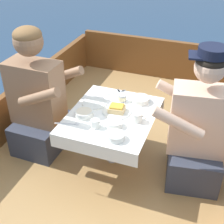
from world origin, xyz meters
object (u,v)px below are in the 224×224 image
(sandwich, at_px, (117,108))
(tin_can, at_px, (122,98))
(coffee_cup_port, at_px, (95,123))
(person_port, at_px, (38,103))
(coffee_cup_starboard, at_px, (137,117))
(person_starboard, at_px, (197,132))

(sandwich, relative_size, tin_can, 1.86)
(coffee_cup_port, bearing_deg, person_port, 163.67)
(person_port, distance_m, coffee_cup_starboard, 0.80)
(coffee_cup_port, distance_m, coffee_cup_starboard, 0.30)
(coffee_cup_starboard, bearing_deg, tin_can, 130.37)
(person_starboard, height_order, coffee_cup_port, person_starboard)
(person_starboard, distance_m, sandwich, 0.59)
(coffee_cup_port, height_order, tin_can, coffee_cup_port)
(person_port, xyz_separation_m, person_starboard, (1.21, 0.08, -0.02))
(person_port, height_order, coffee_cup_port, person_port)
(person_starboard, bearing_deg, coffee_cup_port, 11.06)
(person_starboard, xyz_separation_m, coffee_cup_starboard, (-0.41, -0.07, 0.07))
(sandwich, relative_size, coffee_cup_starboard, 1.24)
(tin_can, bearing_deg, sandwich, -84.60)
(sandwich, bearing_deg, coffee_cup_port, -107.70)
(coffee_cup_port, bearing_deg, tin_can, 81.71)
(coffee_cup_starboard, xyz_separation_m, tin_can, (-0.19, 0.22, -0.01))
(person_port, distance_m, sandwich, 0.63)
(person_port, distance_m, person_starboard, 1.21)
(person_starboard, bearing_deg, sandwich, -7.62)
(person_starboard, distance_m, coffee_cup_port, 0.70)
(person_port, height_order, tin_can, person_port)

